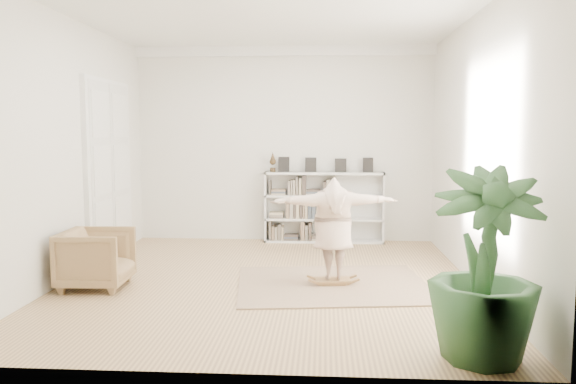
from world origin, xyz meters
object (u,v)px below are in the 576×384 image
object	(u,v)px
person	(333,226)
houseplant	(484,264)
bookshelf	(324,208)
rocker_board	(333,280)
armchair	(96,258)

from	to	relation	value
person	houseplant	bearing A→B (deg)	111.49
bookshelf	rocker_board	world-z (taller)	bookshelf
armchair	houseplant	xyz separation A→B (m)	(4.37, -2.07, 0.48)
houseplant	bookshelf	bearing A→B (deg)	104.77
rocker_board	bookshelf	bearing A→B (deg)	85.48
bookshelf	armchair	size ratio (longest dim) A/B	2.59
rocker_board	person	world-z (taller)	person
houseplant	rocker_board	bearing A→B (deg)	118.45
person	rocker_board	bearing A→B (deg)	83.05
bookshelf	person	xyz separation A→B (m)	(0.13, -2.99, 0.16)
rocker_board	person	xyz separation A→B (m)	(0.00, 0.00, 0.73)
houseplant	person	bearing A→B (deg)	118.45
armchair	rocker_board	xyz separation A→B (m)	(3.08, 0.31, -0.32)
armchair	person	bearing A→B (deg)	-86.43
person	houseplant	world-z (taller)	houseplant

